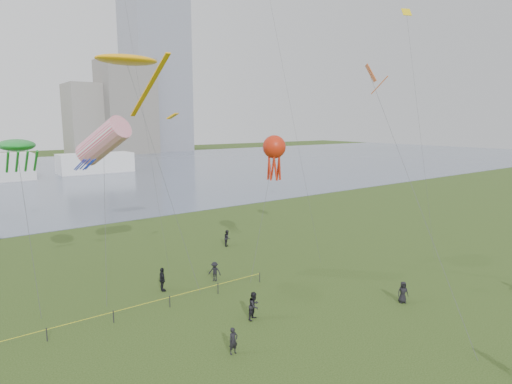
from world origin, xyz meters
TOP-DOWN VIEW (x-y plane):
  - ground_plane at (0.00, 0.00)m, footprint 400.00×400.00m
  - lake at (0.00, 100.00)m, footprint 400.00×120.00m
  - tower at (62.00, 168.00)m, footprint 24.00×24.00m
  - building_mid at (46.00, 162.00)m, footprint 20.00×20.00m
  - building_low at (32.00, 168.00)m, footprint 16.00×18.00m
  - pavilion_right at (14.00, 98.00)m, footprint 18.00×7.00m
  - fence at (-16.11, 12.19)m, footprint 24.07×0.07m
  - spectator_a at (-2.29, 7.12)m, footprint 1.13×1.02m
  - spectator_b at (-0.80, 14.65)m, footprint 1.14×1.20m
  - spectator_c at (-5.18, 15.20)m, footprint 0.60×1.16m
  - spectator_d at (7.95, 2.81)m, footprint 0.92×0.85m
  - spectator_f at (-5.79, 4.36)m, footprint 0.57×0.38m
  - spectator_g at (5.50, 22.50)m, footprint 1.04×1.06m
  - kite_stingray at (-5.35, 20.03)m, footprint 5.04×10.05m
  - kite_windsock at (-7.91, 19.01)m, footprint 4.33×6.71m
  - kite_creature at (-13.84, 18.70)m, footprint 2.32×5.13m
  - kite_octopus at (5.33, 14.53)m, footprint 5.02×2.97m
  - kite_delta at (10.06, 7.81)m, footprint 6.52×13.59m

SIDE VIEW (x-z plane):
  - ground_plane at x=0.00m, z-range 0.00..0.00m
  - lake at x=0.00m, z-range -0.02..0.06m
  - fence at x=-16.11m, z-range 0.03..1.08m
  - spectator_f at x=-5.79m, z-range 0.00..1.56m
  - spectator_d at x=7.95m, z-range 0.00..1.59m
  - spectator_b at x=-0.80m, z-range 0.00..1.63m
  - spectator_g at x=5.50m, z-range 0.00..1.73m
  - spectator_c at x=-5.18m, z-range 0.00..1.89m
  - spectator_a at x=-2.29m, z-range 0.00..1.89m
  - pavilion_right at x=14.00m, z-range 0.00..5.00m
  - kite_octopus at x=5.33m, z-range 4.82..16.69m
  - kite_creature at x=-13.84m, z-range 5.48..17.33m
  - kite_windsock at x=-7.91m, z-range 4.78..18.29m
  - building_low at x=32.00m, z-range 0.00..28.00m
  - kite_delta at x=10.06m, z-range 7.25..24.79m
  - kite_stingray at x=-5.35m, z-range 8.67..26.96m
  - building_mid at x=46.00m, z-range 0.00..38.00m
  - tower at x=62.00m, z-range 0.00..120.00m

